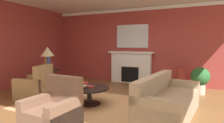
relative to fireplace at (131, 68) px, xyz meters
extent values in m
plane|color=brown|center=(0.23, -2.74, -0.59)|extent=(9.50, 9.50, 0.00)
cube|color=#9E3833|center=(0.23, 0.21, 0.89)|extent=(7.91, 0.12, 2.97)
cube|color=#9E3833|center=(-3.49, -2.44, 0.89)|extent=(0.12, 6.38, 2.97)
cube|color=white|center=(0.23, 0.13, 2.30)|extent=(7.91, 0.08, 0.12)
cube|color=tan|center=(-0.10, -2.99, -0.58)|extent=(3.41, 2.29, 0.01)
cube|color=white|center=(0.00, 0.01, 0.00)|extent=(1.60, 0.25, 1.19)
cube|color=black|center=(0.00, -0.01, -0.24)|extent=(0.70, 0.26, 0.60)
cube|color=white|center=(0.00, -0.02, 0.63)|extent=(1.80, 0.35, 0.06)
cube|color=silver|center=(0.00, 0.12, 1.26)|extent=(1.29, 0.04, 0.90)
cube|color=tan|center=(1.86, -2.91, -0.36)|extent=(1.18, 2.20, 0.45)
cube|color=tan|center=(1.52, -2.86, 0.06)|extent=(0.49, 2.11, 0.40)
cube|color=tan|center=(1.73, -3.85, -0.28)|extent=(0.92, 0.32, 0.62)
cube|color=tan|center=(1.99, -1.96, -0.28)|extent=(0.92, 0.32, 0.62)
cube|color=#9E7A4C|center=(-1.90, -3.11, -0.37)|extent=(0.97, 0.97, 0.44)
cube|color=#9E7A4C|center=(-1.59, -3.03, 0.11)|extent=(0.35, 0.82, 0.51)
cube|color=#9E7A4C|center=(-1.98, -2.79, -0.29)|extent=(0.81, 0.33, 0.60)
cube|color=#9E7A4C|center=(-1.82, -3.43, -0.29)|extent=(0.81, 0.33, 0.60)
cube|color=brown|center=(0.07, -4.54, -0.37)|extent=(0.86, 0.86, 0.44)
cube|color=brown|center=(0.09, -4.22, 0.11)|extent=(0.81, 0.22, 0.51)
cube|color=brown|center=(-0.26, -4.52, -0.29)|extent=(0.20, 0.81, 0.60)
cube|color=brown|center=(0.40, -4.57, -0.29)|extent=(0.20, 0.81, 0.60)
cylinder|color=black|center=(-0.10, -2.99, -0.16)|extent=(1.00, 1.00, 0.04)
cylinder|color=black|center=(-0.10, -2.99, -0.38)|extent=(0.12, 0.12, 0.41)
cylinder|color=black|center=(-0.10, -2.99, -0.57)|extent=(0.56, 0.56, 0.03)
cube|color=black|center=(-2.08, -2.34, 0.09)|extent=(0.56, 0.56, 0.04)
cube|color=black|center=(-2.08, -2.34, -0.26)|extent=(0.10, 0.10, 0.66)
cube|color=black|center=(-2.08, -2.34, -0.57)|extent=(0.45, 0.45, 0.04)
cylinder|color=#B28E38|center=(-2.08, -2.34, 0.34)|extent=(0.18, 0.18, 0.45)
cone|color=#C6B284|center=(-2.08, -2.34, 0.71)|extent=(0.44, 0.44, 0.30)
cylinder|color=#9E3328|center=(1.88, -0.30, -0.22)|extent=(0.28, 0.28, 0.74)
cylinder|color=navy|center=(-1.93, -2.46, 0.33)|extent=(0.12, 0.12, 0.43)
cube|color=maroon|center=(-0.07, -3.02, -0.12)|extent=(0.21, 0.16, 0.05)
cube|color=tan|center=(-0.21, -3.17, -0.08)|extent=(0.24, 0.16, 0.03)
cube|color=maroon|center=(-0.28, -3.05, -0.04)|extent=(0.30, 0.26, 0.04)
cylinder|color=#BCB29E|center=(2.48, -0.70, -0.44)|extent=(0.32, 0.32, 0.30)
sphere|color=#28602D|center=(2.48, -0.70, -0.04)|extent=(0.56, 0.56, 0.56)
camera|label=1|loc=(2.35, -6.97, 0.95)|focal=29.78mm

